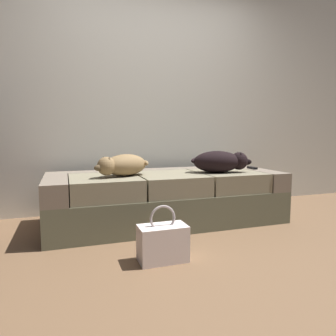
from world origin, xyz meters
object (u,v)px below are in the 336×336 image
Objects in this scene: couch at (166,197)px; handbag at (163,242)px; dog_tan at (123,165)px; tv_remote at (252,168)px; dog_dark at (221,162)px.

couch reaches higher than handbag.
couch is at bearing 70.03° from handbag.
handbag is at bearing -80.92° from dog_tan.
tv_remote is (0.97, 0.02, 0.25)m from couch.
couch is 4.09× the size of dog_tan.
dog_tan is 0.89m from handbag.
dog_dark is at bearing 41.37° from handbag.
dog_tan is 0.94m from dog_dark.
dog_dark reaches higher than couch.
handbag is (-0.81, -0.72, -0.46)m from dog_dark.
dog_tan is (-0.44, -0.11, 0.34)m from couch.
dog_dark reaches higher than handbag.
dog_tan is 0.88× the size of dog_dark.
handbag is (-1.28, -0.89, -0.36)m from tv_remote.
dog_dark is (0.50, -0.15, 0.34)m from couch.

